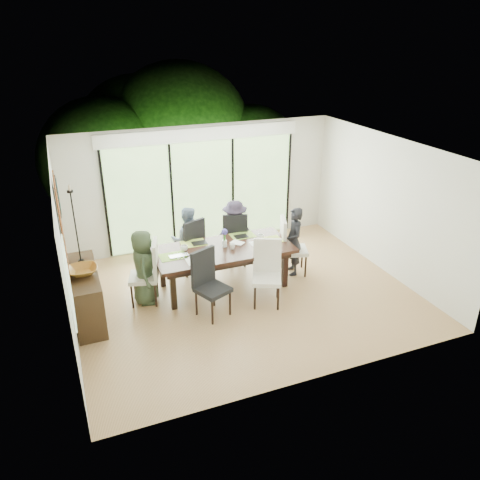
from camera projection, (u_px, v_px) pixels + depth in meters
name	position (u px, v px, depth m)	size (l,w,h in m)	color
floor	(245.00, 294.00, 8.71)	(6.00, 5.00, 0.01)	#8F6139
ceiling	(246.00, 150.00, 7.59)	(6.00, 5.00, 0.01)	white
wall_back	(202.00, 186.00, 10.28)	(6.00, 0.02, 2.70)	beige
wall_front	(319.00, 297.00, 6.02)	(6.00, 0.02, 2.70)	white
wall_left	(63.00, 255.00, 7.14)	(0.02, 5.00, 2.70)	beige
wall_right	(387.00, 205.00, 9.16)	(0.02, 5.00, 2.70)	white
glass_doors	(203.00, 193.00, 10.31)	(4.20, 0.02, 2.30)	#598C3F
blinds_header	(201.00, 134.00, 9.76)	(4.40, 0.06, 0.28)	white
mullion_a	(105.00, 205.00, 9.59)	(0.05, 0.04, 2.30)	black
mullion_b	(172.00, 197.00, 10.06)	(0.05, 0.04, 2.30)	black
mullion_c	(233.00, 190.00, 10.53)	(0.05, 0.04, 2.30)	black
mullion_d	(288.00, 183.00, 11.00)	(0.05, 0.04, 2.30)	black
side_window	(69.00, 282.00, 6.08)	(0.02, 0.90, 1.00)	#8CAD7F
deck	(193.00, 230.00, 11.61)	(6.00, 1.80, 0.10)	brown
rail_top	(184.00, 197.00, 12.04)	(6.00, 0.08, 0.06)	brown
foliage_left	(103.00, 161.00, 11.92)	(3.20, 3.20, 3.20)	#14380F
foliage_mid	(180.00, 136.00, 13.01)	(4.00, 4.00, 4.00)	#14380F
foliage_right	(251.00, 155.00, 13.16)	(2.80, 2.80, 2.80)	#14380F
foliage_far	(140.00, 140.00, 13.35)	(3.60, 3.60, 3.60)	#14380F
table_top	(223.00, 250.00, 8.67)	(2.57, 1.18, 0.06)	black
table_apron	(223.00, 254.00, 8.71)	(2.36, 0.96, 0.11)	black
table_leg_fl	(173.00, 290.00, 8.11)	(0.10, 0.10, 0.74)	black
table_leg_fr	(285.00, 269.00, 8.83)	(0.10, 0.10, 0.74)	black
table_leg_bl	(162.00, 269.00, 8.83)	(0.10, 0.10, 0.74)	black
table_leg_br	(266.00, 251.00, 9.56)	(0.10, 0.10, 0.74)	black
chair_left_end	(143.00, 272.00, 8.24)	(0.49, 0.49, 1.18)	beige
chair_right_end	(295.00, 246.00, 9.25)	(0.49, 0.49, 1.18)	silver
chair_far_left	(188.00, 244.00, 9.31)	(0.49, 0.49, 1.18)	black
chair_far_right	(234.00, 237.00, 9.65)	(0.49, 0.49, 1.18)	black
chair_near_left	(213.00, 285.00, 7.84)	(0.49, 0.49, 1.18)	black
chair_near_right	(267.00, 274.00, 8.17)	(0.49, 0.49, 1.18)	white
person_left_end	(144.00, 267.00, 8.20)	(0.65, 0.41, 1.38)	#35442D
person_right_end	(294.00, 241.00, 9.20)	(0.65, 0.41, 1.38)	black
person_far_left	(188.00, 240.00, 9.25)	(0.65, 0.41, 1.38)	#7186A3
person_far_right	(235.00, 233.00, 9.59)	(0.65, 0.41, 1.38)	#282131
placemat_left	(173.00, 256.00, 8.33)	(0.47, 0.34, 0.01)	#7CA83C
placemat_right	(270.00, 240.00, 8.97)	(0.47, 0.34, 0.01)	#8FA039
placemat_far_l	(194.00, 243.00, 8.84)	(0.47, 0.34, 0.01)	#9EB741
placemat_far_r	(243.00, 235.00, 9.18)	(0.47, 0.34, 0.01)	olive
placemat_paper	(199.00, 260.00, 8.21)	(0.47, 0.34, 0.01)	white
tablet_far_l	(199.00, 243.00, 8.83)	(0.28, 0.19, 0.01)	black
tablet_far_r	(241.00, 236.00, 9.11)	(0.26, 0.18, 0.01)	black
papers	(259.00, 243.00, 8.85)	(0.32, 0.24, 0.00)	white
platter_base	(199.00, 259.00, 8.21)	(0.28, 0.28, 0.03)	white
platter_snacks	(199.00, 258.00, 8.20)	(0.21, 0.21, 0.02)	#C88817
vase	(225.00, 243.00, 8.69)	(0.09, 0.09, 0.13)	silver
hyacinth_stems	(225.00, 237.00, 8.63)	(0.04, 0.04, 0.17)	#337226
hyacinth_blooms	(224.00, 232.00, 8.59)	(0.12, 0.12, 0.12)	#4D44AB
laptop	(180.00, 257.00, 8.28)	(0.35, 0.23, 0.03)	silver
cup_a	(184.00, 248.00, 8.52)	(0.13, 0.13, 0.10)	white
cup_b	(233.00, 246.00, 8.60)	(0.11, 0.11, 0.10)	white
cup_c	(260.00, 237.00, 8.99)	(0.13, 0.13, 0.10)	white
book	(235.00, 244.00, 8.78)	(0.18, 0.24, 0.02)	white
sideboard	(86.00, 294.00, 7.83)	(0.45, 1.58, 0.89)	black
bowl	(83.00, 271.00, 7.54)	(0.47, 0.47, 0.11)	brown
candlestick_base	(81.00, 261.00, 7.94)	(0.10, 0.10, 0.04)	black
candlestick_shaft	(76.00, 227.00, 7.68)	(0.02, 0.02, 1.24)	black
candlestick_pan	(70.00, 192.00, 7.43)	(0.10, 0.10, 0.03)	black
candle	(69.00, 188.00, 7.40)	(0.04, 0.04, 0.10)	silver
tapestry	(61.00, 224.00, 7.35)	(0.02, 1.00, 1.50)	#8E3F14
art_frame	(58.00, 196.00, 8.43)	(0.03, 0.55, 0.65)	black
art_canvas	(59.00, 196.00, 8.44)	(0.01, 0.45, 0.55)	#18464D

